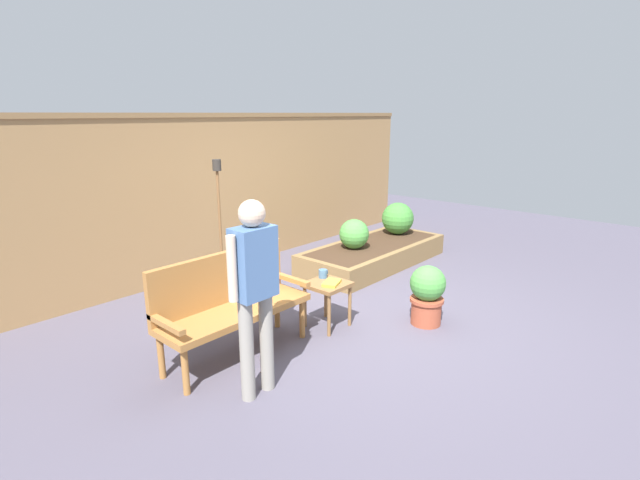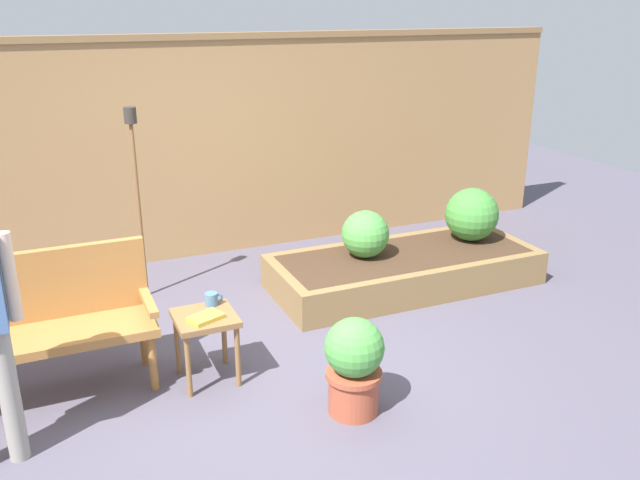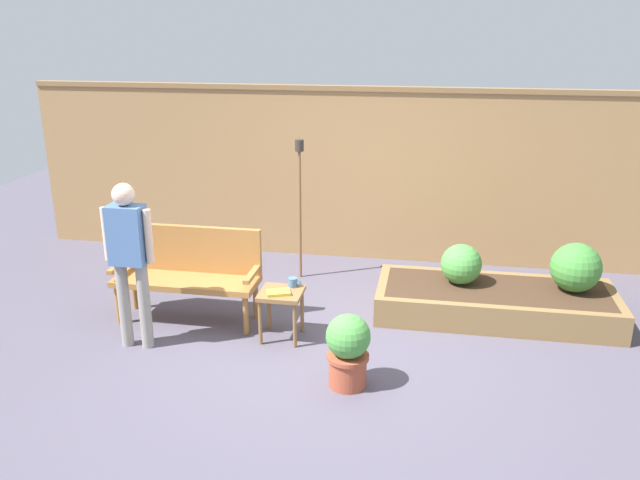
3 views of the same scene
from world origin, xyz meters
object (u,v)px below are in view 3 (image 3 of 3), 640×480
potted_boxwood (348,349)px  cup_on_table (293,282)px  shrub_near_bench (461,264)px  person_by_bench (129,252)px  book_on_table (278,293)px  side_table (281,300)px  tiki_torch (300,184)px  garden_bench (189,267)px  shrub_far_corner (576,268)px

potted_boxwood → cup_on_table: bearing=126.8°
shrub_near_bench → person_by_bench: bearing=-155.5°
book_on_table → person_by_bench: person_by_bench is taller
side_table → tiki_torch: 1.74m
garden_bench → person_by_bench: bearing=-111.5°
book_on_table → cup_on_table: bearing=42.9°
book_on_table → potted_boxwood: bearing=-63.6°
shrub_far_corner → tiki_torch: bearing=168.3°
shrub_far_corner → garden_bench: bearing=-170.1°
person_by_bench → book_on_table: bearing=14.4°
potted_boxwood → person_by_bench: 2.14m
potted_boxwood → shrub_near_bench: 1.95m
book_on_table → tiki_torch: size_ratio=0.13×
side_table → cup_on_table: (0.08, 0.13, 0.13)m
cup_on_table → shrub_near_bench: shrub_near_bench is taller
cup_on_table → shrub_near_bench: 1.80m
side_table → person_by_bench: person_by_bench is taller
cup_on_table → side_table: bearing=-122.3°
book_on_table → shrub_near_bench: 1.98m
person_by_bench → tiki_torch: bearing=59.8°
shrub_near_bench → person_by_bench: 3.29m
side_table → tiki_torch: (-0.15, 1.57, 0.73)m
potted_boxwood → person_by_bench: bearing=170.4°
book_on_table → shrub_near_bench: (1.69, 1.02, 0.01)m
side_table → shrub_far_corner: 2.96m
shrub_near_bench → shrub_far_corner: size_ratio=0.84×
person_by_bench → shrub_far_corner: bearing=18.3°
person_by_bench → potted_boxwood: bearing=-9.6°
potted_boxwood → shrub_far_corner: shrub_far_corner is taller
shrub_far_corner → tiki_torch: (-2.95, 0.61, 0.58)m
shrub_far_corner → side_table: bearing=-161.1°
side_table → tiki_torch: tiki_torch is taller
person_by_bench → side_table: bearing=17.0°
cup_on_table → person_by_bench: 1.53m
side_table → person_by_bench: size_ratio=0.31×
side_table → book_on_table: size_ratio=2.22×
book_on_table → shrub_far_corner: shrub_far_corner is taller
cup_on_table → book_on_table: cup_on_table is taller
garden_bench → shrub_near_bench: 2.78m
book_on_table → garden_bench: bearing=138.7°
shrub_near_bench → cup_on_table: bearing=-152.7°
cup_on_table → tiki_torch: 1.57m
tiki_torch → shrub_near_bench: bearing=-18.5°
shrub_far_corner → person_by_bench: person_by_bench is taller
cup_on_table → potted_boxwood: 1.11m
side_table → potted_boxwood: size_ratio=0.76×
shrub_far_corner → potted_boxwood: bearing=-140.6°
cup_on_table → shrub_near_bench: bearing=27.3°
shrub_near_bench → tiki_torch: (-1.83, 0.61, 0.62)m
potted_boxwood → garden_bench: bearing=149.6°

